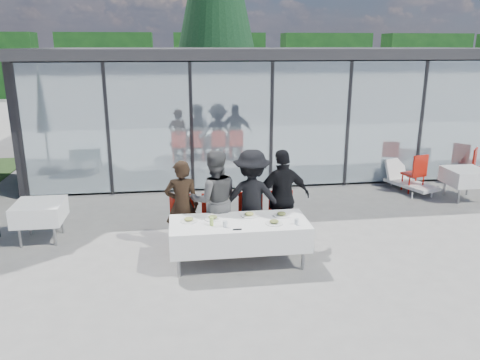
# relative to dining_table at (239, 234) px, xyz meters

# --- Properties ---
(ground) EXTENTS (90.00, 90.00, 0.00)m
(ground) POSITION_rel_dining_table_xyz_m (0.31, 0.02, -0.54)
(ground) COLOR gray
(ground) RESTS_ON ground
(pavilion) EXTENTS (14.80, 8.80, 3.44)m
(pavilion) POSITION_rel_dining_table_xyz_m (2.32, 8.18, 1.61)
(pavilion) COLOR gray
(pavilion) RESTS_ON ground
(treeline) EXTENTS (62.50, 2.00, 4.40)m
(treeline) POSITION_rel_dining_table_xyz_m (-1.69, 28.02, 1.66)
(treeline) COLOR black
(treeline) RESTS_ON ground
(dining_table) EXTENTS (2.26, 0.96, 0.75)m
(dining_table) POSITION_rel_dining_table_xyz_m (0.00, 0.00, 0.00)
(dining_table) COLOR white
(dining_table) RESTS_ON ground
(diner_a) EXTENTS (0.60, 0.60, 1.64)m
(diner_a) POSITION_rel_dining_table_xyz_m (-0.91, 0.71, 0.28)
(diner_a) COLOR black
(diner_a) RESTS_ON ground
(diner_chair_a) EXTENTS (0.44, 0.44, 0.97)m
(diner_chair_a) POSITION_rel_dining_table_xyz_m (-0.91, 0.75, -0.00)
(diner_chair_a) COLOR red
(diner_chair_a) RESTS_ON ground
(diner_b) EXTENTS (0.91, 0.91, 1.79)m
(diner_b) POSITION_rel_dining_table_xyz_m (-0.34, 0.71, 0.36)
(diner_b) COLOR #535353
(diner_b) RESTS_ON ground
(diner_chair_b) EXTENTS (0.44, 0.44, 0.97)m
(diner_chair_b) POSITION_rel_dining_table_xyz_m (-0.34, 0.75, -0.00)
(diner_chair_b) COLOR red
(diner_chair_b) RESTS_ON ground
(diner_c) EXTENTS (1.35, 1.35, 1.78)m
(diner_c) POSITION_rel_dining_table_xyz_m (0.33, 0.71, 0.35)
(diner_c) COLOR black
(diner_c) RESTS_ON ground
(diner_chair_c) EXTENTS (0.44, 0.44, 0.97)m
(diner_chair_c) POSITION_rel_dining_table_xyz_m (0.33, 0.75, -0.00)
(diner_chair_c) COLOR red
(diner_chair_c) RESTS_ON ground
(diner_d) EXTENTS (1.20, 1.20, 1.77)m
(diner_d) POSITION_rel_dining_table_xyz_m (0.88, 0.71, 0.35)
(diner_d) COLOR black
(diner_d) RESTS_ON ground
(diner_chair_d) EXTENTS (0.44, 0.44, 0.97)m
(diner_chair_d) POSITION_rel_dining_table_xyz_m (0.88, 0.75, -0.00)
(diner_chair_d) COLOR red
(diner_chair_d) RESTS_ON ground
(plate_a) EXTENTS (0.29, 0.29, 0.07)m
(plate_a) POSITION_rel_dining_table_xyz_m (-0.81, 0.12, 0.24)
(plate_a) COLOR white
(plate_a) RESTS_ON dining_table
(plate_b) EXTENTS (0.29, 0.29, 0.07)m
(plate_b) POSITION_rel_dining_table_xyz_m (-0.41, 0.16, 0.24)
(plate_b) COLOR white
(plate_b) RESTS_ON dining_table
(plate_c) EXTENTS (0.29, 0.29, 0.07)m
(plate_c) POSITION_rel_dining_table_xyz_m (0.21, 0.23, 0.24)
(plate_c) COLOR white
(plate_c) RESTS_ON dining_table
(plate_d) EXTENTS (0.29, 0.29, 0.07)m
(plate_d) POSITION_rel_dining_table_xyz_m (0.75, 0.16, 0.24)
(plate_d) COLOR white
(plate_d) RESTS_ON dining_table
(plate_extra) EXTENTS (0.29, 0.29, 0.07)m
(plate_extra) POSITION_rel_dining_table_xyz_m (0.55, -0.18, 0.24)
(plate_extra) COLOR white
(plate_extra) RESTS_ON dining_table
(juice_bottle) EXTENTS (0.06, 0.06, 0.14)m
(juice_bottle) POSITION_rel_dining_table_xyz_m (-0.46, -0.12, 0.28)
(juice_bottle) COLOR #A1C753
(juice_bottle) RESTS_ON dining_table
(drinking_glasses) EXTENTS (1.22, 0.12, 0.10)m
(drinking_glasses) POSITION_rel_dining_table_xyz_m (0.32, -0.23, 0.26)
(drinking_glasses) COLOR silver
(drinking_glasses) RESTS_ON dining_table
(folded_eyeglasses) EXTENTS (0.14, 0.03, 0.01)m
(folded_eyeglasses) POSITION_rel_dining_table_xyz_m (-0.07, -0.35, 0.22)
(folded_eyeglasses) COLOR black
(folded_eyeglasses) RESTS_ON dining_table
(spare_table_left) EXTENTS (0.86, 0.86, 0.74)m
(spare_table_left) POSITION_rel_dining_table_xyz_m (-3.52, 1.47, 0.02)
(spare_table_left) COLOR white
(spare_table_left) RESTS_ON ground
(spare_table_right) EXTENTS (0.86, 0.86, 0.74)m
(spare_table_right) POSITION_rel_dining_table_xyz_m (5.71, 2.65, 0.02)
(spare_table_right) COLOR white
(spare_table_right) RESTS_ON ground
(spare_chair_a) EXTENTS (0.62, 0.62, 0.97)m
(spare_chair_a) POSITION_rel_dining_table_xyz_m (6.72, 3.65, -0.00)
(spare_chair_a) COLOR red
(spare_chair_a) RESTS_ON ground
(spare_chair_b) EXTENTS (0.54, 0.54, 0.97)m
(spare_chair_b) POSITION_rel_dining_table_xyz_m (4.84, 3.31, -0.00)
(spare_chair_b) COLOR red
(spare_chair_b) RESTS_ON ground
(lounger) EXTENTS (1.03, 1.46, 0.72)m
(lounger) POSITION_rel_dining_table_xyz_m (4.74, 3.57, -0.28)
(lounger) COLOR white
(lounger) RESTS_ON ground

